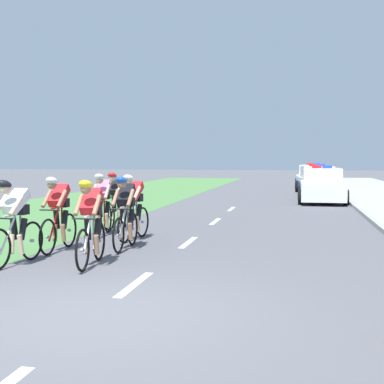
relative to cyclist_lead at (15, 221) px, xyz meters
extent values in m
plane|color=#56565B|center=(2.50, -2.43, -0.79)|extent=(160.00, 160.00, 0.00)
cube|color=#9E9E99|center=(7.09, 11.57, -0.72)|extent=(0.16, 60.00, 0.13)
cube|color=#4C7F42|center=(-3.69, 11.57, -0.78)|extent=(7.00, 60.00, 0.01)
cube|color=white|center=(2.50, -0.92, -0.78)|extent=(0.14, 1.60, 0.01)
cube|color=white|center=(2.50, 3.08, -0.78)|extent=(0.14, 1.60, 0.01)
cube|color=white|center=(2.50, 7.08, -0.78)|extent=(0.14, 1.60, 0.01)
cube|color=white|center=(2.50, 11.08, -0.78)|extent=(0.14, 1.60, 0.01)
torus|color=black|center=(0.05, 0.52, -0.42)|extent=(0.11, 0.73, 0.72)
cylinder|color=#99999E|center=(0.05, 0.52, -0.42)|extent=(0.06, 0.06, 0.06)
cylinder|color=silver|center=(0.00, -0.03, 0.11)|extent=(0.08, 0.55, 0.04)
cylinder|color=silver|center=(-0.02, -0.20, -0.21)|extent=(0.08, 0.48, 0.63)
cylinder|color=silver|center=(0.01, 0.17, -0.19)|extent=(0.04, 0.04, 0.65)
cylinder|color=black|center=(-0.03, -0.38, 0.09)|extent=(0.42, 0.06, 0.03)
cube|color=black|center=(0.01, 0.17, 0.15)|extent=(0.12, 0.23, 0.05)
cube|color=white|center=(0.00, 0.05, 0.35)|extent=(0.33, 0.57, 0.44)
cube|color=black|center=(0.01, 0.16, 0.19)|extent=(0.30, 0.22, 0.18)
cylinder|color=black|center=(0.10, 0.10, -0.15)|extent=(0.13, 0.23, 0.40)
cylinder|color=beige|center=(0.09, 0.02, -0.41)|extent=(0.10, 0.16, 0.36)
cylinder|color=black|center=(-0.08, 0.12, -0.15)|extent=(0.12, 0.18, 0.40)
cylinder|color=beige|center=(-0.09, 0.04, -0.41)|extent=(0.10, 0.13, 0.36)
cylinder|color=beige|center=(0.14, -0.18, 0.30)|extent=(0.11, 0.41, 0.35)
cylinder|color=beige|center=(-0.17, -0.15, 0.30)|extent=(0.11, 0.41, 0.35)
sphere|color=beige|center=(-0.02, -0.25, 0.59)|extent=(0.19, 0.19, 0.19)
ellipsoid|color=black|center=(-0.02, -0.26, 0.66)|extent=(0.26, 0.33, 0.24)
torus|color=black|center=(1.38, -0.25, -0.42)|extent=(0.11, 0.72, 0.72)
cylinder|color=#99999E|center=(1.38, -0.25, -0.42)|extent=(0.07, 0.07, 0.06)
torus|color=black|center=(1.28, 0.74, -0.42)|extent=(0.11, 0.72, 0.72)
cylinder|color=#99999E|center=(1.28, 0.74, -0.42)|extent=(0.07, 0.07, 0.06)
cylinder|color=white|center=(1.34, 0.19, 0.11)|extent=(0.09, 0.55, 0.04)
cylinder|color=white|center=(1.35, 0.02, -0.21)|extent=(0.09, 0.48, 0.63)
cylinder|color=white|center=(1.32, 0.39, -0.19)|extent=(0.04, 0.04, 0.65)
cylinder|color=black|center=(1.37, -0.15, 0.09)|extent=(0.42, 0.07, 0.03)
cube|color=black|center=(1.32, 0.39, 0.15)|extent=(0.12, 0.23, 0.05)
cube|color=red|center=(1.33, 0.27, 0.35)|extent=(0.33, 0.56, 0.47)
cube|color=black|center=(1.32, 0.38, 0.19)|extent=(0.30, 0.23, 0.18)
cylinder|color=black|center=(1.41, 0.34, -0.15)|extent=(0.13, 0.23, 0.40)
cylinder|color=#9E7051|center=(1.42, 0.26, -0.41)|extent=(0.10, 0.16, 0.36)
cylinder|color=black|center=(1.23, 0.33, -0.15)|extent=(0.13, 0.18, 0.40)
cylinder|color=#9E7051|center=(1.24, 0.25, -0.41)|extent=(0.10, 0.13, 0.36)
cylinder|color=#9E7051|center=(1.51, 0.07, 0.30)|extent=(0.11, 0.41, 0.35)
cylinder|color=#9E7051|center=(1.19, 0.04, 0.30)|extent=(0.11, 0.41, 0.35)
sphere|color=#9E7051|center=(1.36, -0.03, 0.59)|extent=(0.19, 0.19, 0.19)
ellipsoid|color=yellow|center=(1.36, -0.04, 0.66)|extent=(0.26, 0.33, 0.24)
torus|color=black|center=(0.13, 0.99, -0.42)|extent=(0.05, 0.72, 0.72)
cylinder|color=#99999E|center=(0.13, 0.99, -0.42)|extent=(0.06, 0.06, 0.06)
torus|color=black|center=(0.12, 1.99, -0.42)|extent=(0.05, 0.72, 0.72)
cylinder|color=#99999E|center=(0.12, 1.99, -0.42)|extent=(0.06, 0.06, 0.06)
cylinder|color=#B21919|center=(0.12, 1.44, 0.11)|extent=(0.04, 0.55, 0.04)
cylinder|color=#B21919|center=(0.12, 1.27, -0.21)|extent=(0.04, 0.48, 0.63)
cylinder|color=#B21919|center=(0.12, 1.64, -0.19)|extent=(0.04, 0.04, 0.65)
cylinder|color=black|center=(0.13, 1.09, 0.09)|extent=(0.42, 0.03, 0.03)
cube|color=black|center=(0.12, 1.64, 0.15)|extent=(0.10, 0.22, 0.05)
cube|color=red|center=(0.12, 1.52, 0.35)|extent=(0.28, 0.54, 0.47)
cube|color=black|center=(0.12, 1.63, 0.19)|extent=(0.28, 0.20, 0.18)
cylinder|color=black|center=(0.21, 1.58, -0.15)|extent=(0.11, 0.22, 0.40)
cylinder|color=#9E7051|center=(0.21, 1.50, -0.41)|extent=(0.09, 0.15, 0.36)
cylinder|color=black|center=(0.03, 1.58, -0.15)|extent=(0.11, 0.17, 0.40)
cylinder|color=#9E7051|center=(0.03, 1.50, -0.41)|extent=(0.09, 0.12, 0.36)
cylinder|color=#9E7051|center=(0.28, 1.31, 0.30)|extent=(0.08, 0.40, 0.35)
cylinder|color=#9E7051|center=(-0.04, 1.30, 0.30)|extent=(0.08, 0.40, 0.35)
sphere|color=#9E7051|center=(0.12, 1.22, 0.59)|extent=(0.19, 0.19, 0.19)
ellipsoid|color=white|center=(0.12, 1.21, 0.66)|extent=(0.23, 0.32, 0.24)
torus|color=black|center=(1.41, 1.48, -0.42)|extent=(0.06, 0.72, 0.72)
cylinder|color=#99999E|center=(1.41, 1.48, -0.42)|extent=(0.06, 0.06, 0.06)
torus|color=black|center=(1.38, 2.48, -0.42)|extent=(0.06, 0.72, 0.72)
cylinder|color=#99999E|center=(1.38, 2.48, -0.42)|extent=(0.06, 0.06, 0.06)
cylinder|color=silver|center=(1.39, 1.93, 0.11)|extent=(0.05, 0.55, 0.04)
cylinder|color=silver|center=(1.40, 1.75, -0.21)|extent=(0.05, 0.48, 0.63)
cylinder|color=silver|center=(1.39, 2.13, -0.19)|extent=(0.04, 0.04, 0.65)
cylinder|color=black|center=(1.40, 1.58, 0.09)|extent=(0.42, 0.04, 0.03)
cube|color=black|center=(1.39, 2.13, 0.15)|extent=(0.11, 0.22, 0.05)
cube|color=black|center=(1.39, 2.00, 0.35)|extent=(0.29, 0.55, 0.45)
cube|color=black|center=(1.39, 2.12, 0.19)|extent=(0.29, 0.21, 0.18)
cylinder|color=black|center=(1.48, 2.07, -0.15)|extent=(0.12, 0.23, 0.40)
cylinder|color=#9E7051|center=(1.48, 1.99, -0.41)|extent=(0.09, 0.16, 0.36)
cylinder|color=black|center=(1.30, 2.06, -0.15)|extent=(0.11, 0.17, 0.40)
cylinder|color=#9E7051|center=(1.30, 1.98, -0.41)|extent=(0.09, 0.12, 0.36)
cylinder|color=#9E7051|center=(1.56, 1.79, 0.30)|extent=(0.09, 0.40, 0.35)
cylinder|color=#9E7051|center=(1.24, 1.78, 0.30)|extent=(0.09, 0.40, 0.35)
sphere|color=#9E7051|center=(1.40, 1.70, 0.59)|extent=(0.19, 0.19, 0.19)
ellipsoid|color=blue|center=(1.40, 1.69, 0.66)|extent=(0.24, 0.32, 0.24)
torus|color=black|center=(0.27, 3.23, -0.42)|extent=(0.12, 0.72, 0.72)
cylinder|color=#99999E|center=(0.27, 3.23, -0.42)|extent=(0.07, 0.07, 0.06)
torus|color=black|center=(0.16, 4.22, -0.42)|extent=(0.12, 0.72, 0.72)
cylinder|color=#99999E|center=(0.16, 4.22, -0.42)|extent=(0.07, 0.07, 0.06)
cylinder|color=#B21919|center=(0.22, 3.68, 0.11)|extent=(0.10, 0.55, 0.04)
cylinder|color=#B21919|center=(0.24, 3.50, -0.21)|extent=(0.09, 0.48, 0.63)
cylinder|color=#B21919|center=(0.20, 3.88, -0.19)|extent=(0.04, 0.04, 0.65)
cylinder|color=black|center=(0.26, 3.33, 0.09)|extent=(0.42, 0.07, 0.03)
cube|color=black|center=(0.20, 3.88, 0.15)|extent=(0.12, 0.23, 0.05)
cube|color=pink|center=(0.21, 3.75, 0.35)|extent=(0.34, 0.58, 0.45)
cube|color=black|center=(0.20, 3.87, 0.19)|extent=(0.30, 0.23, 0.18)
cylinder|color=black|center=(0.30, 3.83, -0.15)|extent=(0.13, 0.23, 0.40)
cylinder|color=tan|center=(0.30, 3.75, -0.41)|extent=(0.11, 0.16, 0.36)
cylinder|color=black|center=(0.12, 3.81, -0.15)|extent=(0.13, 0.18, 0.40)
cylinder|color=tan|center=(0.13, 3.73, -0.41)|extent=(0.10, 0.13, 0.36)
cylinder|color=tan|center=(0.40, 3.56, 0.30)|extent=(0.12, 0.41, 0.35)
cylinder|color=tan|center=(0.08, 3.52, 0.30)|extent=(0.12, 0.41, 0.35)
sphere|color=tan|center=(0.25, 3.45, 0.59)|extent=(0.19, 0.19, 0.19)
ellipsoid|color=white|center=(0.25, 3.44, 0.66)|extent=(0.26, 0.34, 0.24)
torus|color=black|center=(1.13, 2.69, -0.42)|extent=(0.13, 0.72, 0.72)
cylinder|color=#99999E|center=(1.13, 2.69, -0.42)|extent=(0.07, 0.07, 0.06)
torus|color=black|center=(1.24, 3.68, -0.42)|extent=(0.13, 0.72, 0.72)
cylinder|color=#99999E|center=(1.24, 3.68, -0.42)|extent=(0.07, 0.07, 0.06)
cylinder|color=silver|center=(1.18, 3.13, 0.11)|extent=(0.10, 0.55, 0.04)
cylinder|color=silver|center=(1.16, 2.96, -0.21)|extent=(0.09, 0.48, 0.63)
cylinder|color=silver|center=(1.20, 3.33, -0.19)|extent=(0.04, 0.04, 0.65)
cylinder|color=black|center=(1.14, 2.78, 0.09)|extent=(0.42, 0.08, 0.03)
cube|color=black|center=(1.20, 3.33, 0.15)|extent=(0.12, 0.23, 0.05)
cube|color=red|center=(1.19, 3.21, 0.35)|extent=(0.34, 0.58, 0.45)
cube|color=black|center=(1.20, 3.32, 0.19)|extent=(0.30, 0.23, 0.18)
cylinder|color=black|center=(1.28, 3.26, -0.15)|extent=(0.13, 0.23, 0.40)
cylinder|color=tan|center=(1.27, 3.18, -0.41)|extent=(0.11, 0.16, 0.36)
cylinder|color=black|center=(1.10, 3.28, -0.15)|extent=(0.13, 0.18, 0.40)
cylinder|color=tan|center=(1.10, 3.20, -0.41)|extent=(0.10, 0.13, 0.36)
cylinder|color=tan|center=(1.32, 2.97, 0.30)|extent=(0.12, 0.41, 0.35)
cylinder|color=tan|center=(1.00, 3.01, 0.30)|extent=(0.12, 0.41, 0.35)
sphere|color=tan|center=(1.15, 2.91, 0.59)|extent=(0.19, 0.19, 0.19)
ellipsoid|color=white|center=(1.15, 2.90, 0.66)|extent=(0.26, 0.34, 0.24)
torus|color=black|center=(0.09, 4.54, -0.42)|extent=(0.05, 0.72, 0.72)
cylinder|color=#99999E|center=(0.09, 4.54, -0.42)|extent=(0.06, 0.06, 0.06)
torus|color=black|center=(0.10, 5.54, -0.42)|extent=(0.05, 0.72, 0.72)
cylinder|color=#99999E|center=(0.10, 5.54, -0.42)|extent=(0.06, 0.06, 0.06)
cylinder|color=black|center=(0.10, 4.99, 0.11)|extent=(0.04, 0.55, 0.04)
cylinder|color=black|center=(0.09, 4.81, -0.21)|extent=(0.04, 0.48, 0.63)
cylinder|color=black|center=(0.10, 5.19, -0.19)|extent=(0.04, 0.04, 0.65)
cylinder|color=black|center=(0.09, 4.64, 0.09)|extent=(0.42, 0.03, 0.03)
cube|color=black|center=(0.10, 5.19, 0.15)|extent=(0.10, 0.22, 0.05)
cube|color=black|center=(0.10, 5.06, 0.35)|extent=(0.28, 0.54, 0.46)
cube|color=black|center=(0.10, 5.18, 0.19)|extent=(0.28, 0.20, 0.18)
cylinder|color=black|center=(0.19, 5.13, -0.15)|extent=(0.11, 0.22, 0.40)
cylinder|color=beige|center=(0.19, 5.05, -0.41)|extent=(0.09, 0.15, 0.36)
cylinder|color=black|center=(0.01, 5.13, -0.15)|extent=(0.11, 0.17, 0.40)
cylinder|color=beige|center=(0.01, 5.05, -0.41)|extent=(0.09, 0.12, 0.36)
cylinder|color=beige|center=(0.25, 4.85, 0.30)|extent=(0.08, 0.40, 0.35)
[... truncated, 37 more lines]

